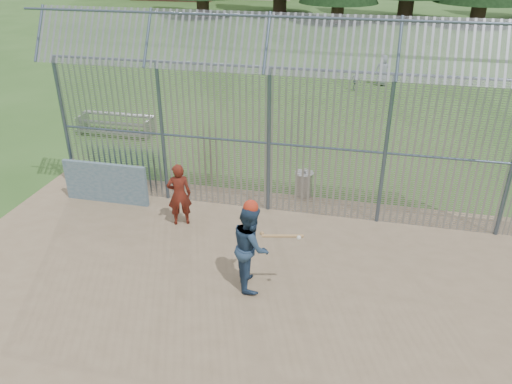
% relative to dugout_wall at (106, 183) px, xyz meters
% --- Properties ---
extents(ground, '(120.00, 120.00, 0.00)m').
position_rel_dugout_wall_xyz_m(ground, '(4.60, -2.90, -0.62)').
color(ground, '#2D511E').
rests_on(ground, ground).
extents(dirt_infield, '(14.00, 10.00, 0.02)m').
position_rel_dugout_wall_xyz_m(dirt_infield, '(4.60, -3.40, -0.61)').
color(dirt_infield, '#756047').
rests_on(dirt_infield, ground).
extents(dugout_wall, '(2.50, 0.12, 1.20)m').
position_rel_dugout_wall_xyz_m(dugout_wall, '(0.00, 0.00, 0.00)').
color(dugout_wall, '#38566B').
rests_on(dugout_wall, dirt_infield).
extents(batter, '(1.01, 1.14, 1.95)m').
position_rel_dugout_wall_xyz_m(batter, '(4.93, -2.82, 0.37)').
color(batter, navy).
rests_on(batter, dirt_infield).
extents(onlooker, '(0.74, 0.63, 1.72)m').
position_rel_dugout_wall_xyz_m(onlooker, '(2.50, -0.69, 0.26)').
color(onlooker, maroon).
rests_on(onlooker, dirt_infield).
extents(bg_kid_standing, '(0.79, 0.55, 1.55)m').
position_rel_dugout_wall_xyz_m(bg_kid_standing, '(7.65, 14.92, 0.16)').
color(bg_kid_standing, slate).
rests_on(bg_kid_standing, ground).
extents(bg_kid_seated, '(0.60, 0.50, 0.96)m').
position_rel_dugout_wall_xyz_m(bg_kid_seated, '(6.37, 13.56, -0.14)').
color(bg_kid_seated, slate).
rests_on(bg_kid_seated, ground).
extents(batting_gear, '(1.28, 0.54, 0.70)m').
position_rel_dugout_wall_xyz_m(batting_gear, '(5.03, -2.85, 1.26)').
color(batting_gear, '#B02B17').
rests_on(batting_gear, ground).
extents(trash_can, '(0.56, 0.56, 0.82)m').
position_rel_dugout_wall_xyz_m(trash_can, '(5.45, 1.69, -0.24)').
color(trash_can, gray).
rests_on(trash_can, ground).
extents(bleacher, '(3.00, 0.95, 0.72)m').
position_rel_dugout_wall_xyz_m(bleacher, '(-2.37, 5.18, -0.21)').
color(bleacher, slate).
rests_on(bleacher, ground).
extents(backstop_fence, '(20.09, 0.81, 5.30)m').
position_rel_dugout_wall_xyz_m(backstop_fence, '(6.41, 0.53, 1.74)').
color(backstop_fence, '#47566B').
rests_on(backstop_fence, ground).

